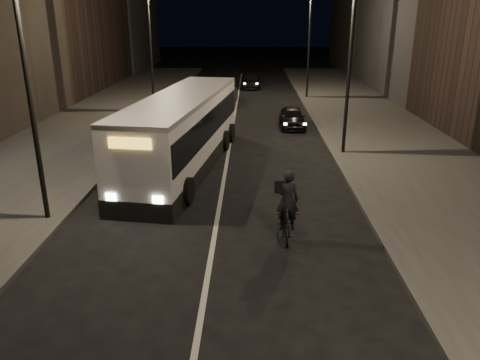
# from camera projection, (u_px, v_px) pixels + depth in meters

# --- Properties ---
(ground) EXTENTS (180.00, 180.00, 0.00)m
(ground) POSITION_uv_depth(u_px,v_px,m) (205.00, 291.00, 11.63)
(ground) COLOR black
(ground) RESTS_ON ground
(sidewalk_right) EXTENTS (7.00, 70.00, 0.16)m
(sidewalk_right) POSITION_uv_depth(u_px,v_px,m) (391.00, 143.00, 24.60)
(sidewalk_right) COLOR #333331
(sidewalk_right) RESTS_ON ground
(sidewalk_left) EXTENTS (7.00, 70.00, 0.16)m
(sidewalk_left) POSITION_uv_depth(u_px,v_px,m) (71.00, 141.00, 24.98)
(sidewalk_left) COLOR #333331
(sidewalk_left) RESTS_ON ground
(streetlight_right_mid) EXTENTS (1.20, 0.44, 8.12)m
(streetlight_right_mid) POSITION_uv_depth(u_px,v_px,m) (345.00, 41.00, 21.01)
(streetlight_right_mid) COLOR black
(streetlight_right_mid) RESTS_ON sidewalk_right
(streetlight_right_far) EXTENTS (1.20, 0.44, 8.12)m
(streetlight_right_far) POSITION_uv_depth(u_px,v_px,m) (306.00, 29.00, 36.08)
(streetlight_right_far) COLOR black
(streetlight_right_far) RESTS_ON sidewalk_right
(streetlight_left_near) EXTENTS (1.20, 0.44, 8.12)m
(streetlight_left_near) POSITION_uv_depth(u_px,v_px,m) (32.00, 55.00, 13.72)
(streetlight_left_near) COLOR black
(streetlight_left_near) RESTS_ON sidewalk_left
(streetlight_left_far) EXTENTS (1.20, 0.44, 8.12)m
(streetlight_left_far) POSITION_uv_depth(u_px,v_px,m) (154.00, 32.00, 30.67)
(streetlight_left_far) COLOR black
(streetlight_left_far) RESTS_ON sidewalk_left
(city_bus) EXTENTS (4.11, 12.21, 3.23)m
(city_bus) POSITION_uv_depth(u_px,v_px,m) (183.00, 129.00, 20.45)
(city_bus) COLOR silver
(city_bus) RESTS_ON ground
(cyclist_on_bicycle) EXTENTS (0.68, 1.95, 2.25)m
(cyclist_on_bicycle) POSITION_uv_depth(u_px,v_px,m) (286.00, 216.00, 14.12)
(cyclist_on_bicycle) COLOR black
(cyclist_on_bicycle) RESTS_ON ground
(car_near) EXTENTS (1.49, 3.59, 1.22)m
(car_near) POSITION_uv_depth(u_px,v_px,m) (292.00, 117.00, 28.19)
(car_near) COLOR black
(car_near) RESTS_ON ground
(car_mid) EXTENTS (1.69, 4.15, 1.34)m
(car_mid) POSITION_uv_depth(u_px,v_px,m) (226.00, 95.00, 35.55)
(car_mid) COLOR #363638
(car_mid) RESTS_ON ground
(car_far) EXTENTS (1.86, 4.45, 1.28)m
(car_far) POSITION_uv_depth(u_px,v_px,m) (251.00, 81.00, 43.39)
(car_far) COLOR black
(car_far) RESTS_ON ground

